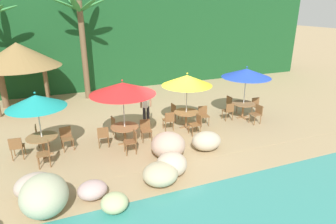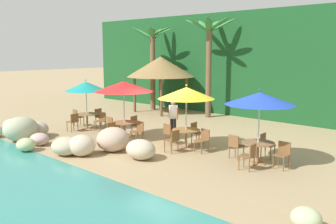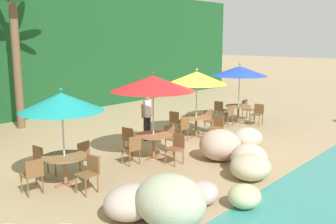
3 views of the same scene
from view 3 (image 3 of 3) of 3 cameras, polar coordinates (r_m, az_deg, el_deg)
ground_plane at (r=13.56m, az=2.78°, el=-4.51°), size 120.00×120.00×0.00m
terrace_deck at (r=13.56m, az=2.78°, el=-4.50°), size 18.00×5.20×0.01m
foliage_backdrop at (r=19.95m, az=-18.08°, el=8.64°), size 28.00×2.40×6.00m
rock_seawall at (r=9.55m, az=5.94°, el=-8.78°), size 15.21×3.22×1.04m
umbrella_teal at (r=9.61m, az=-15.39°, el=1.42°), size 2.02×2.02×2.42m
dining_table_teal at (r=9.95m, az=-14.96°, el=-6.95°), size 1.10×1.10×0.74m
chair_teal_seaward at (r=10.60m, az=-11.85°, el=-6.28°), size 0.48×0.48×0.87m
chair_teal_inland at (r=10.61m, az=-18.03°, el=-6.57°), size 0.44×0.43×0.87m
chair_teal_left at (r=9.57m, az=-19.22°, el=-8.57°), size 0.46×0.47×0.87m
chair_teal_right at (r=9.38m, az=-11.44°, el=-8.55°), size 0.44×0.43×0.87m
umbrella_red at (r=11.37m, az=-2.22°, el=4.24°), size 2.50×2.50×2.62m
dining_table_red at (r=11.68m, az=-2.16°, el=-3.93°), size 1.10×1.10×0.74m
chair_red_seaward at (r=12.33m, az=0.53°, el=-3.61°), size 0.46×0.46×0.87m
chair_red_inland at (r=12.15m, az=-5.64°, el=-3.88°), size 0.47×0.47×0.87m
chair_red_left at (r=11.13m, az=-5.22°, el=-5.26°), size 0.47×0.47×0.87m
chair_red_right at (r=11.21m, az=1.26°, el=-5.10°), size 0.44×0.43×0.87m
umbrella_yellow at (r=14.01m, az=4.25°, el=5.03°), size 2.18×2.18×2.51m
dining_table_yellow at (r=14.26m, az=4.16°, el=-1.22°), size 1.10×1.10×0.74m
chair_yellow_seaward at (r=14.95m, az=6.17°, el=-1.09°), size 0.47×0.48×0.87m
chair_yellow_inland at (r=14.66m, az=1.15°, el=-1.26°), size 0.46×0.46×0.87m
chair_yellow_left at (r=13.59m, az=2.14°, el=-2.24°), size 0.44×0.45×0.87m
chair_yellow_right at (r=13.87m, az=7.18°, el=-2.05°), size 0.43×0.42×0.87m
umbrella_blue at (r=16.61m, az=10.49°, el=5.95°), size 2.30×2.30×2.54m
dining_table_blue at (r=16.82m, az=10.30°, el=0.49°), size 1.10×1.10×0.74m
chair_blue_seaward at (r=17.60m, az=11.50°, el=0.57°), size 0.43×0.43×0.87m
chair_blue_inland at (r=17.15m, az=7.62°, el=0.43°), size 0.46×0.45×0.87m
chair_blue_left at (r=16.09m, az=8.89°, el=-0.30°), size 0.44×0.45×0.87m
chair_blue_right at (r=16.58m, az=13.07°, el=-0.12°), size 0.47×0.46×0.87m
palm_tree_second at (r=16.43m, az=-21.66°, el=11.01°), size 2.96×2.92×5.59m
waiter_in_white at (r=13.65m, az=-3.10°, el=-0.16°), size 0.52×0.39×1.70m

